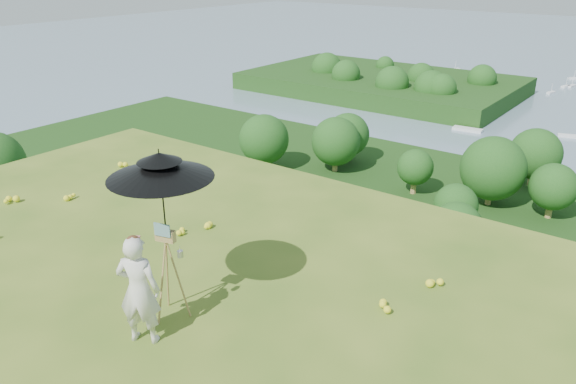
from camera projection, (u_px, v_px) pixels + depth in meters
The scene contains 8 objects.
ground at pixel (54, 331), 7.55m from camera, with size 14.00×14.00×0.00m, color #44671D.
peninsula at pixel (382, 75), 174.80m from camera, with size 90.00×60.00×12.00m, color #1A3A10, non-canonical shape.
slope_trees at pixel (541, 262), 39.23m from camera, with size 110.00×50.00×6.00m, color #174C16, non-canonical shape.
wildflowers at pixel (70, 319), 7.71m from camera, with size 10.00×10.50×0.12m, color yellow, non-canonical shape.
painter at pixel (139, 290), 7.09m from camera, with size 0.56×0.37×1.53m, color beige.
field_easel at pixel (169, 270), 7.62m from camera, with size 0.55×0.55×1.45m, color olive, non-canonical shape.
sun_umbrella at pixel (163, 195), 7.22m from camera, with size 1.37×1.37×1.25m, color black, non-canonical shape.
painter_cap at pixel (133, 239), 6.82m from camera, with size 0.18×0.22×0.10m, color #E07B7D, non-canonical shape.
Camera 1 is at (6.26, -3.12, 4.64)m, focal length 35.00 mm.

